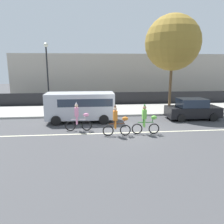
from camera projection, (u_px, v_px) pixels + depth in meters
ground_plane at (129, 130)px, 14.31m from camera, size 80.00×80.00×0.00m
road_centre_line at (131, 133)px, 13.82m from camera, size 36.00×0.14×0.01m
sidewalk_curb at (117, 110)px, 20.62m from camera, size 60.00×5.00×0.15m
fence_line at (114, 99)px, 23.31m from camera, size 40.00×0.08×1.40m
building_backdrop at (120, 75)px, 31.42m from camera, size 28.00×8.00×5.63m
parade_cyclist_pink at (79, 118)px, 14.04m from camera, size 1.72×0.50×1.92m
parade_cyclist_orange at (117, 122)px, 13.03m from camera, size 1.72×0.50×1.92m
parade_cyclist_lime at (146, 121)px, 13.38m from camera, size 1.72×0.50×1.92m
parked_van_silver at (81, 105)px, 16.37m from camera, size 5.00×2.22×2.18m
parked_car_black at (192, 109)px, 17.22m from camera, size 4.10×1.92×1.64m
street_lamp_post at (47, 68)px, 18.22m from camera, size 0.36×0.36×5.86m
street_tree_near_lamp at (173, 43)px, 18.56m from camera, size 4.71×4.71×8.28m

